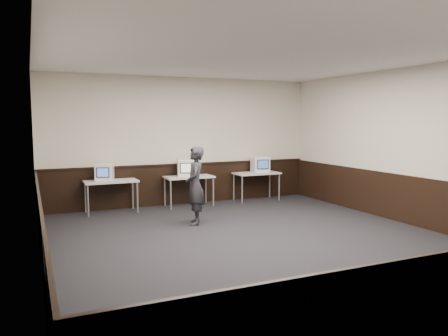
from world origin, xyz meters
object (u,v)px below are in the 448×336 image
object	(u,v)px
desk_right	(257,175)
emac_center	(186,168)
desk_left	(111,184)
desk_center	(189,179)
emac_left	(104,172)
person	(195,186)
emac_right	(260,164)

from	to	relation	value
desk_right	emac_center	distance (m)	1.99
desk_left	emac_center	xyz separation A→B (m)	(1.83, 0.02, 0.28)
desk_left	desk_center	bearing A→B (deg)	0.00
desk_right	emac_left	bearing A→B (deg)	179.43
emac_center	person	size ratio (longest dim) A/B	0.33
emac_center	person	bearing A→B (deg)	-88.55
desk_right	person	bearing A→B (deg)	-142.53
desk_left	desk_right	xyz separation A→B (m)	(3.80, 0.00, 0.00)
person	emac_center	bearing A→B (deg)	-173.73
emac_center	emac_right	size ratio (longest dim) A/B	1.03
emac_right	person	xyz separation A→B (m)	(-2.53, -1.87, -0.16)
emac_center	person	xyz separation A→B (m)	(-0.45, -1.87, -0.16)
person	emac_right	bearing A→B (deg)	146.15
desk_left	emac_center	distance (m)	1.85
desk_left	desk_right	bearing A→B (deg)	0.00
emac_left	emac_right	size ratio (longest dim) A/B	0.98
emac_right	person	distance (m)	3.15
emac_right	person	world-z (taller)	person
person	desk_center	bearing A→B (deg)	-175.97
emac_center	emac_right	world-z (taller)	emac_right
desk_left	emac_right	size ratio (longest dim) A/B	2.35
desk_right	emac_right	size ratio (longest dim) A/B	2.35
emac_center	emac_left	bearing A→B (deg)	-165.70
emac_right	person	size ratio (longest dim) A/B	0.32
desk_right	emac_center	size ratio (longest dim) A/B	2.28
desk_center	emac_right	distance (m)	2.03
desk_left	desk_center	xyz separation A→B (m)	(1.90, 0.00, 0.00)
desk_left	person	bearing A→B (deg)	-53.47
desk_right	emac_center	xyz separation A→B (m)	(-1.97, 0.02, 0.28)
desk_center	person	world-z (taller)	person
desk_center	desk_right	bearing A→B (deg)	0.00
desk_left	desk_center	world-z (taller)	same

